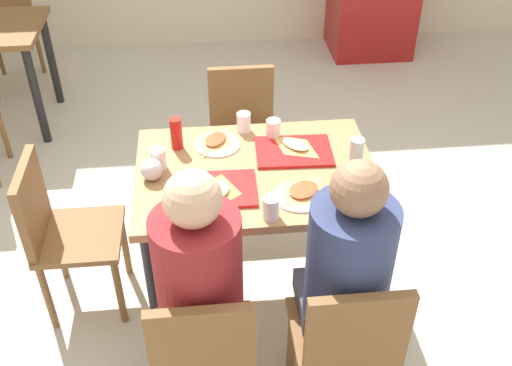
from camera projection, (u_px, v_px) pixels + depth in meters
ground_plane at (256, 286)px, 3.19m from camera, size 10.00×10.00×0.02m
main_table at (256, 188)px, 2.79m from camera, size 1.10×0.80×0.76m
chair_near_left at (204, 353)px, 2.25m from camera, size 0.40×0.40×0.85m
chair_near_right at (347, 341)px, 2.29m from camera, size 0.40×0.40×0.85m
chair_far_side at (243, 129)px, 3.51m from camera, size 0.40×0.40×0.85m
chair_left_end at (60, 227)px, 2.81m from camera, size 0.40×0.40×0.85m
person_in_red at (200, 280)px, 2.21m from camera, size 0.32×0.42×1.26m
person_in_brown_jacket at (345, 269)px, 2.25m from camera, size 0.32×0.42×1.26m
tray_red_near at (215, 190)px, 2.59m from camera, size 0.37×0.27×0.02m
tray_red_far at (294, 151)px, 2.83m from camera, size 0.37×0.27×0.02m
paper_plate_center at (218, 145)px, 2.88m from camera, size 0.22×0.22×0.01m
paper_plate_near_edge at (299, 196)px, 2.56m from camera, size 0.22×0.22×0.01m
pizza_slice_a at (216, 190)px, 2.56m from camera, size 0.20×0.22×0.02m
pizza_slice_b at (296, 145)px, 2.84m from camera, size 0.23×0.23×0.02m
pizza_slice_c at (216, 140)px, 2.89m from camera, size 0.20×0.23×0.02m
pizza_slice_d at (303, 191)px, 2.57m from camera, size 0.26×0.26×0.02m
plastic_cup_a at (244, 122)px, 2.96m from camera, size 0.07×0.07×0.10m
plastic_cup_b at (271, 208)px, 2.43m from camera, size 0.07×0.07×0.10m
plastic_cup_c at (158, 159)px, 2.71m from camera, size 0.07×0.07×0.10m
plastic_cup_d at (273, 129)px, 2.91m from camera, size 0.07×0.07×0.10m
soda_can at (357, 151)px, 2.74m from camera, size 0.07×0.07×0.12m
condiment_bottle at (176, 134)px, 2.82m from camera, size 0.06×0.06×0.16m
foil_bundle at (152, 169)px, 2.64m from camera, size 0.10×0.10×0.10m
background_chair_far at (8, 22)px, 4.79m from camera, size 0.40×0.40×0.85m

